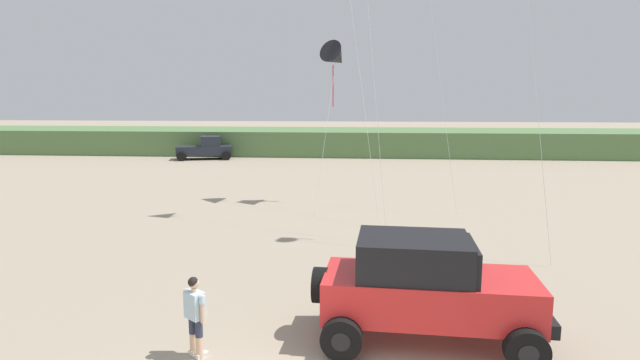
% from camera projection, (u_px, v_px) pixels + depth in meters
% --- Properties ---
extents(dune_ridge, '(90.00, 8.85, 2.24)m').
position_uv_depth(dune_ridge, '(314.00, 141.00, 48.17)').
color(dune_ridge, '#567A47').
rests_on(dune_ridge, ground_plane).
extents(jeep, '(4.91, 2.60, 2.26)m').
position_uv_depth(jeep, '(426.00, 286.00, 10.56)').
color(jeep, red).
rests_on(jeep, ground_plane).
extents(person_watching, '(0.52, 0.46, 1.67)m').
position_uv_depth(person_watching, '(195.00, 312.00, 9.91)').
color(person_watching, '#DBB28E').
rests_on(person_watching, ground_plane).
extents(distant_pickup, '(4.93, 3.38, 1.98)m').
position_uv_depth(distant_pickup, '(206.00, 148.00, 43.03)').
color(distant_pickup, '#1E232D').
rests_on(distant_pickup, ground_plane).
extents(kite_green_box, '(1.58, 4.43, 7.94)m').
position_uv_depth(kite_green_box, '(336.00, 57.00, 24.22)').
color(kite_green_box, black).
rests_on(kite_green_box, ground_plane).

